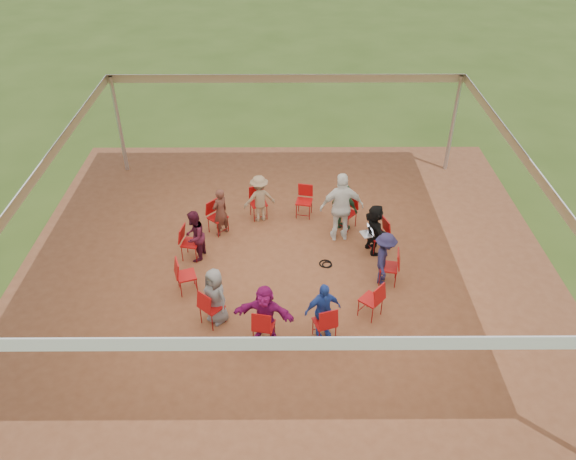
{
  "coord_description": "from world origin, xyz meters",
  "views": [
    {
      "loc": [
        -0.03,
        -10.55,
        8.58
      ],
      "look_at": [
        0.03,
        0.3,
        0.96
      ],
      "focal_mm": 35.0,
      "sensor_mm": 36.0,
      "label": 1
    }
  ],
  "objects_px": {
    "chair_1": "(347,213)",
    "chair_8": "(264,325)",
    "person_seated_5": "(215,296)",
    "chair_7": "(212,307)",
    "person_seated_4": "(194,236)",
    "person_seated_7": "(323,310)",
    "chair_6": "(187,276)",
    "person_seated_3": "(220,212)",
    "person_seated_2": "(259,199)",
    "chair_11": "(389,267)",
    "person_seated_0": "(375,229)",
    "person_seated_8": "(384,259)",
    "laptop": "(368,232)",
    "person_seated_1": "(345,208)",
    "chair_4": "(218,218)",
    "standing_person": "(342,207)",
    "chair_0": "(378,236)",
    "cable_coil": "(326,264)",
    "chair_3": "(258,203)",
    "chair_5": "(191,243)",
    "chair_2": "(304,202)",
    "chair_9": "(325,323)",
    "chair_10": "(371,300)",
    "person_seated_6": "(265,313)"
  },
  "relations": [
    {
      "from": "chair_1",
      "to": "chair_3",
      "type": "bearing_deg",
      "value": 30.0
    },
    {
      "from": "person_seated_1",
      "to": "person_seated_3",
      "type": "relative_size",
      "value": 1.0
    },
    {
      "from": "chair_8",
      "to": "person_seated_2",
      "type": "xyz_separation_m",
      "value": [
        -0.25,
        4.51,
        0.23
      ]
    },
    {
      "from": "chair_1",
      "to": "chair_8",
      "type": "relative_size",
      "value": 1.0
    },
    {
      "from": "chair_5",
      "to": "person_seated_3",
      "type": "distance_m",
      "value": 1.24
    },
    {
      "from": "chair_4",
      "to": "person_seated_1",
      "type": "height_order",
      "value": "person_seated_1"
    },
    {
      "from": "chair_3",
      "to": "standing_person",
      "type": "relative_size",
      "value": 0.47
    },
    {
      "from": "chair_1",
      "to": "person_seated_2",
      "type": "bearing_deg",
      "value": 32.55
    },
    {
      "from": "chair_3",
      "to": "chair_8",
      "type": "distance_m",
      "value": 4.63
    },
    {
      "from": "chair_5",
      "to": "person_seated_6",
      "type": "distance_m",
      "value": 3.31
    },
    {
      "from": "chair_1",
      "to": "standing_person",
      "type": "relative_size",
      "value": 0.47
    },
    {
      "from": "person_seated_5",
      "to": "chair_7",
      "type": "bearing_deg",
      "value": -90.0
    },
    {
      "from": "chair_2",
      "to": "chair_4",
      "type": "relative_size",
      "value": 1.0
    },
    {
      "from": "person_seated_7",
      "to": "person_seated_8",
      "type": "distance_m",
      "value": 2.28
    },
    {
      "from": "chair_3",
      "to": "person_seated_4",
      "type": "xyz_separation_m",
      "value": [
        -1.47,
        -1.82,
        0.23
      ]
    },
    {
      "from": "person_seated_1",
      "to": "person_seated_7",
      "type": "distance_m",
      "value": 3.94
    },
    {
      "from": "chair_0",
      "to": "person_seated_7",
      "type": "relative_size",
      "value": 0.67
    },
    {
      "from": "chair_0",
      "to": "chair_11",
      "type": "height_order",
      "value": "same"
    },
    {
      "from": "chair_4",
      "to": "person_seated_3",
      "type": "height_order",
      "value": "person_seated_3"
    },
    {
      "from": "chair_0",
      "to": "person_seated_1",
      "type": "height_order",
      "value": "person_seated_1"
    },
    {
      "from": "chair_3",
      "to": "person_seated_3",
      "type": "relative_size",
      "value": 0.67
    },
    {
      "from": "chair_7",
      "to": "person_seated_2",
      "type": "distance_m",
      "value": 4.05
    },
    {
      "from": "chair_7",
      "to": "laptop",
      "type": "height_order",
      "value": "chair_7"
    },
    {
      "from": "chair_1",
      "to": "person_seated_4",
      "type": "xyz_separation_m",
      "value": [
        -3.82,
        -1.34,
        0.23
      ]
    },
    {
      "from": "cable_coil",
      "to": "person_seated_4",
      "type": "bearing_deg",
      "value": 175.06
    },
    {
      "from": "chair_6",
      "to": "person_seated_8",
      "type": "relative_size",
      "value": 0.67
    },
    {
      "from": "person_seated_5",
      "to": "person_seated_7",
      "type": "bearing_deg",
      "value": 30.0
    },
    {
      "from": "person_seated_3",
      "to": "person_seated_7",
      "type": "distance_m",
      "value": 4.4
    },
    {
      "from": "chair_11",
      "to": "person_seated_0",
      "type": "xyz_separation_m",
      "value": [
        -0.19,
        1.2,
        0.23
      ]
    },
    {
      "from": "person_seated_1",
      "to": "person_seated_8",
      "type": "distance_m",
      "value": 2.28
    },
    {
      "from": "chair_6",
      "to": "person_seated_2",
      "type": "distance_m",
      "value": 3.31
    },
    {
      "from": "chair_6",
      "to": "chair_9",
      "type": "relative_size",
      "value": 1.0
    },
    {
      "from": "chair_1",
      "to": "person_seated_5",
      "type": "bearing_deg",
      "value": 90.0
    },
    {
      "from": "cable_coil",
      "to": "chair_6",
      "type": "bearing_deg",
      "value": -163.81
    },
    {
      "from": "chair_0",
      "to": "chair_9",
      "type": "relative_size",
      "value": 1.0
    },
    {
      "from": "chair_8",
      "to": "chair_7",
      "type": "bearing_deg",
      "value": 165.0
    },
    {
      "from": "chair_0",
      "to": "chair_4",
      "type": "xyz_separation_m",
      "value": [
        -4.07,
        0.83,
        0.0
      ]
    },
    {
      "from": "chair_11",
      "to": "standing_person",
      "type": "distance_m",
      "value": 2.07
    },
    {
      "from": "chair_6",
      "to": "person_seated_3",
      "type": "xyz_separation_m",
      "value": [
        0.57,
        2.27,
        0.23
      ]
    },
    {
      "from": "chair_6",
      "to": "person_seated_7",
      "type": "height_order",
      "value": "person_seated_7"
    },
    {
      "from": "person_seated_5",
      "to": "laptop",
      "type": "relative_size",
      "value": 3.37
    },
    {
      "from": "person_seated_7",
      "to": "chair_1",
      "type": "bearing_deg",
      "value": 59.15
    },
    {
      "from": "person_seated_1",
      "to": "chair_6",
      "type": "bearing_deg",
      "value": 74.61
    },
    {
      "from": "person_seated_3",
      "to": "chair_8",
      "type": "bearing_deg",
      "value": 59.15
    },
    {
      "from": "chair_10",
      "to": "chair_4",
      "type": "bearing_deg",
      "value": 90.0
    },
    {
      "from": "chair_0",
      "to": "cable_coil",
      "type": "bearing_deg",
      "value": 95.49
    },
    {
      "from": "person_seated_4",
      "to": "chair_0",
      "type": "bearing_deg",
      "value": 105.39
    },
    {
      "from": "person_seated_4",
      "to": "person_seated_7",
      "type": "xyz_separation_m",
      "value": [
        2.96,
        -2.61,
        0.0
      ]
    },
    {
      "from": "chair_3",
      "to": "person_seated_0",
      "type": "distance_m",
      "value": 3.31
    },
    {
      "from": "person_seated_0",
      "to": "person_seated_2",
      "type": "xyz_separation_m",
      "value": [
        -2.88,
        1.44,
        0.0
      ]
    }
  ]
}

